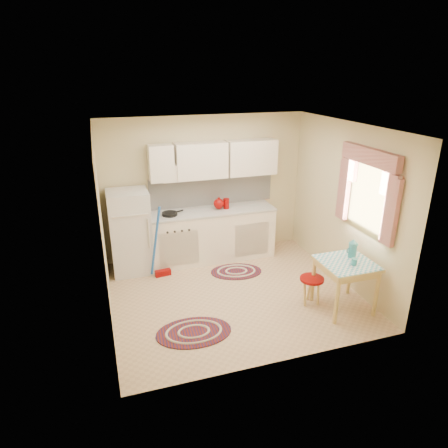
% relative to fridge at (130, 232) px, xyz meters
% --- Properties ---
extents(room_shell, '(3.64, 3.60, 2.52)m').
position_rel_fridge_xyz_m(room_shell, '(1.54, -1.01, 0.90)').
color(room_shell, tan).
rests_on(room_shell, ground).
extents(fridge, '(0.65, 0.60, 1.40)m').
position_rel_fridge_xyz_m(fridge, '(0.00, 0.00, 0.00)').
color(fridge, silver).
rests_on(fridge, ground).
extents(broom, '(0.29, 0.16, 1.20)m').
position_rel_fridge_xyz_m(broom, '(0.45, -0.35, -0.10)').
color(broom, blue).
rests_on(broom, ground).
extents(base_cabinets, '(2.25, 0.60, 0.88)m').
position_rel_fridge_xyz_m(base_cabinets, '(1.38, 0.05, -0.26)').
color(base_cabinets, white).
rests_on(base_cabinets, ground).
extents(countertop, '(2.27, 0.62, 0.04)m').
position_rel_fridge_xyz_m(countertop, '(1.38, 0.05, 0.20)').
color(countertop, '#B8B7AF').
rests_on(countertop, base_cabinets).
extents(frying_pan, '(0.34, 0.34, 0.05)m').
position_rel_fridge_xyz_m(frying_pan, '(0.67, 0.00, 0.24)').
color(frying_pan, black).
rests_on(frying_pan, countertop).
extents(red_kettle, '(0.22, 0.21, 0.20)m').
position_rel_fridge_xyz_m(red_kettle, '(1.54, 0.05, 0.32)').
color(red_kettle, '#810504').
rests_on(red_kettle, countertop).
extents(red_canister, '(0.12, 0.12, 0.16)m').
position_rel_fridge_xyz_m(red_canister, '(1.68, 0.05, 0.30)').
color(red_canister, '#810504').
rests_on(red_canister, countertop).
extents(table, '(0.72, 0.72, 0.72)m').
position_rel_fridge_xyz_m(table, '(2.73, -2.07, -0.34)').
color(table, '#DDC16E').
rests_on(table, ground).
extents(stool, '(0.45, 0.45, 0.42)m').
position_rel_fridge_xyz_m(stool, '(2.35, -1.84, -0.49)').
color(stool, '#810504').
rests_on(stool, ground).
extents(coffee_pot, '(0.16, 0.14, 0.29)m').
position_rel_fridge_xyz_m(coffee_pot, '(2.89, -1.95, 0.16)').
color(coffee_pot, teal).
rests_on(coffee_pot, table).
extents(mug, '(0.10, 0.10, 0.10)m').
position_rel_fridge_xyz_m(mug, '(2.78, -2.17, 0.07)').
color(mug, teal).
rests_on(mug, table).
extents(rug_center, '(0.95, 0.72, 0.02)m').
position_rel_fridge_xyz_m(rug_center, '(1.65, -0.60, -0.69)').
color(rug_center, maroon).
rests_on(rug_center, ground).
extents(rug_left, '(1.03, 0.73, 0.02)m').
position_rel_fridge_xyz_m(rug_left, '(0.57, -2.01, -0.69)').
color(rug_left, maroon).
rests_on(rug_left, ground).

